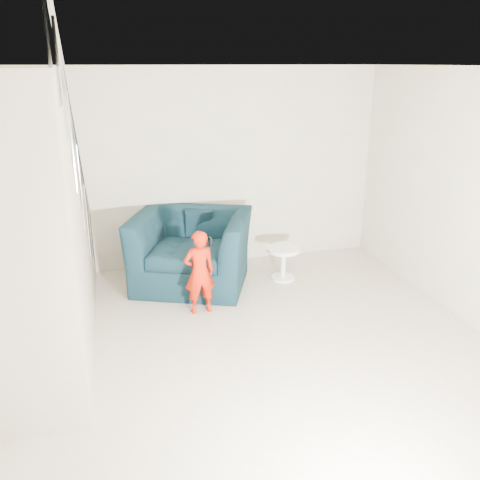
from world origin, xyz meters
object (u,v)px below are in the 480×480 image
object	(u,v)px
armchair	(192,250)
side_table	(283,258)
toddler	(200,272)
staircase	(26,273)

from	to	relation	value
armchair	side_table	distance (m)	1.21
armchair	toddler	distance (m)	0.83
armchair	toddler	xyz separation A→B (m)	(-0.05, -0.83, 0.03)
armchair	side_table	world-z (taller)	armchair
armchair	toddler	bearing A→B (deg)	-71.02
toddler	side_table	xyz separation A→B (m)	(1.23, 0.65, -0.20)
toddler	staircase	distance (m)	1.88
toddler	side_table	distance (m)	1.41
side_table	staircase	distance (m)	3.27
side_table	staircase	size ratio (longest dim) A/B	0.12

